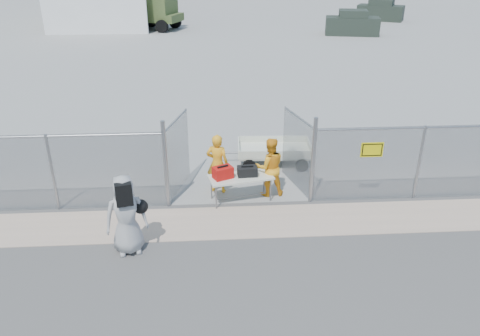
{
  "coord_description": "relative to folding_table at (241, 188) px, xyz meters",
  "views": [
    {
      "loc": [
        -0.73,
        -9.47,
        6.53
      ],
      "look_at": [
        0.0,
        2.0,
        1.1
      ],
      "focal_mm": 35.0,
      "sensor_mm": 36.0,
      "label": 1
    }
  ],
  "objects": [
    {
      "name": "dirt_strip",
      "position": [
        -0.04,
        -1.18,
        -0.37
      ],
      "size": [
        44.0,
        1.6,
        0.01
      ],
      "primitive_type": "cube",
      "color": "#C3A790",
      "rests_on": "ground"
    },
    {
      "name": "utility_trailer",
      "position": [
        1.27,
        2.49,
        -0.0
      ],
      "size": [
        3.18,
        1.75,
        0.75
      ],
      "primitive_type": null,
      "rotation": [
        0.0,
        0.0,
        -0.05
      ],
      "color": "silver",
      "rests_on": "ground"
    },
    {
      "name": "security_worker_left",
      "position": [
        -0.64,
        0.59,
        0.52
      ],
      "size": [
        0.75,
        0.59,
        1.79
      ],
      "primitive_type": "imported",
      "rotation": [
        0.0,
        0.0,
        2.86
      ],
      "color": "#FCA51C",
      "rests_on": "ground"
    },
    {
      "name": "folding_table",
      "position": [
        0.0,
        0.0,
        0.0
      ],
      "size": [
        1.88,
        1.09,
        0.75
      ],
      "primitive_type": null,
      "rotation": [
        0.0,
        0.0,
        0.21
      ],
      "color": "silver",
      "rests_on": "ground"
    },
    {
      "name": "tarmac_inside",
      "position": [
        -0.04,
        39.82,
        -0.37
      ],
      "size": [
        160.0,
        80.0,
        0.01
      ],
      "primitive_type": "cube",
      "color": "gray",
      "rests_on": "ground"
    },
    {
      "name": "chain_link_fence",
      "position": [
        -0.04,
        -0.18,
        0.72
      ],
      "size": [
        40.0,
        0.2,
        2.2
      ],
      "primitive_type": null,
      "color": "gray",
      "rests_on": "ground"
    },
    {
      "name": "visitor",
      "position": [
        -2.79,
        -2.28,
        0.61
      ],
      "size": [
        1.08,
        0.84,
        1.96
      ],
      "primitive_type": "imported",
      "rotation": [
        0.0,
        0.0,
        0.24
      ],
      "color": "#9C9C9C",
      "rests_on": "ground"
    },
    {
      "name": "orange_bag",
      "position": [
        -0.5,
        -0.05,
        0.54
      ],
      "size": [
        0.62,
        0.53,
        0.33
      ],
      "primitive_type": "cube",
      "rotation": [
        0.0,
        0.0,
        0.43
      ],
      "color": "red",
      "rests_on": "folding_table"
    },
    {
      "name": "parked_vehicle_mid",
      "position": [
        16.07,
        35.4,
        0.6
      ],
      "size": [
        4.74,
        3.75,
        1.96
      ],
      "primitive_type": null,
      "rotation": [
        0.0,
        0.0,
        -0.49
      ],
      "color": "#273128",
      "rests_on": "ground"
    },
    {
      "name": "ground",
      "position": [
        -0.04,
        -2.18,
        -0.38
      ],
      "size": [
        160.0,
        160.0,
        0.0
      ],
      "primitive_type": "plane",
      "color": "#484646"
    },
    {
      "name": "military_truck",
      "position": [
        -6.63,
        31.47,
        1.28
      ],
      "size": [
        7.39,
        4.91,
        3.3
      ],
      "primitive_type": null,
      "rotation": [
        0.0,
        0.0,
        -0.37
      ],
      "color": "#47592A",
      "rests_on": "ground"
    },
    {
      "name": "black_duffel",
      "position": [
        0.18,
        0.05,
        0.51
      ],
      "size": [
        0.56,
        0.35,
        0.26
      ],
      "primitive_type": "cube",
      "rotation": [
        0.0,
        0.0,
        0.05
      ],
      "color": "black",
      "rests_on": "folding_table"
    },
    {
      "name": "security_worker_right",
      "position": [
        0.84,
        0.3,
        0.5
      ],
      "size": [
        0.9,
        0.73,
        1.75
      ],
      "primitive_type": "imported",
      "rotation": [
        0.0,
        0.0,
        3.22
      ],
      "color": "#FCA51C",
      "rests_on": "ground"
    },
    {
      "name": "parked_vehicle_near",
      "position": [
        10.92,
        27.24,
        0.59
      ],
      "size": [
        4.57,
        2.78,
        1.93
      ],
      "primitive_type": null,
      "rotation": [
        0.0,
        0.0,
        -0.21
      ],
      "color": "#273128",
      "rests_on": "ground"
    }
  ]
}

